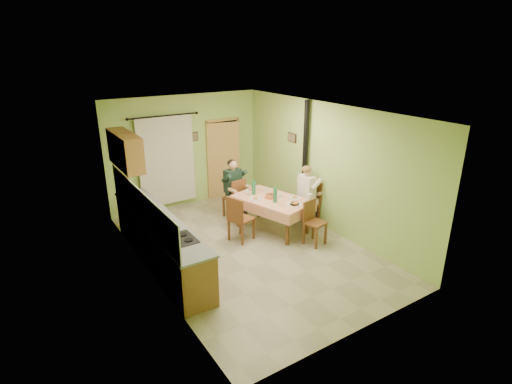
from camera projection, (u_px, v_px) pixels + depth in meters
floor at (248, 248)px, 8.17m from camera, size 4.00×6.00×0.01m
room_shell at (248, 163)px, 7.54m from camera, size 4.04×6.04×2.82m
kitchen_run at (159, 240)px, 7.46m from camera, size 0.64×3.64×1.56m
upper_cabinets at (125, 150)px, 7.92m from camera, size 0.35×1.40×0.70m
curtain at (167, 160)px, 9.75m from camera, size 1.70×0.07×2.22m
doorway at (224, 159)px, 10.66m from camera, size 0.96×0.22×2.15m
dining_table at (272, 214)px, 8.87m from camera, size 1.43×1.88×0.76m
tableware at (277, 196)px, 8.66m from camera, size 1.01×1.53×0.33m
chair_far at (234, 205)px, 9.58m from camera, size 0.48×0.48×0.98m
chair_near at (314, 231)px, 8.27m from camera, size 0.45×0.45×0.94m
chair_right at (307, 212)px, 9.20m from camera, size 0.47×0.47×1.02m
chair_left at (241, 227)px, 8.44m from camera, size 0.55×0.55×1.00m
man_far at (234, 182)px, 9.39m from camera, size 0.62×0.52×1.39m
man_right at (308, 188)px, 8.99m from camera, size 0.47×0.59×1.39m
stove_flue at (304, 178)px, 9.26m from camera, size 0.24×0.24×2.80m
picture_back at (195, 137)px, 10.04m from camera, size 0.19×0.03×0.23m
picture_right at (292, 137)px, 9.48m from camera, size 0.03×0.31×0.21m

